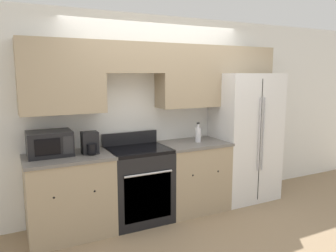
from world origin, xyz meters
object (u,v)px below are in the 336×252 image
Objects in this scene: refrigerator at (242,136)px; microwave at (50,143)px; bottle at (198,134)px; oven_range at (139,184)px.

refrigerator is 2.71m from microwave.
refrigerator is at bearing 4.82° from bottle.
oven_range is 2.26× the size of microwave.
bottle is (-0.82, -0.07, 0.11)m from refrigerator.
oven_range is 1.04m from bottle.
microwave is at bearing 179.18° from refrigerator.
refrigerator is 3.85× the size of microwave.
microwave reaches higher than bottle.
microwave is at bearing 176.73° from bottle.
oven_range is 0.59× the size of refrigerator.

